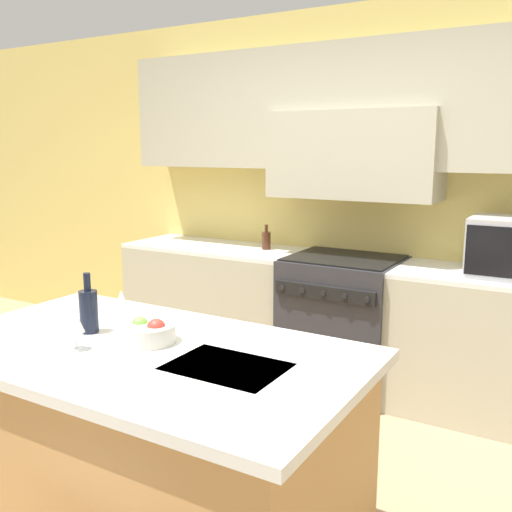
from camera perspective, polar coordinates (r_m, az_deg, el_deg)
back_cabinetry at (r=4.20m, az=10.45°, el=9.25°), size 10.00×0.46×2.70m
back_counter at (r=4.15m, az=8.73°, el=-6.65°), size 3.64×0.62×0.93m
range_stove at (r=4.13m, az=8.63°, el=-6.59°), size 0.76×0.70×0.95m
kitchen_island at (r=2.61m, az=-10.88°, el=-18.07°), size 1.85×1.03×0.89m
wine_bottle at (r=2.65m, az=-16.39°, el=-5.19°), size 0.08×0.08×0.27m
wine_glass_near at (r=2.43m, az=-17.61°, el=-6.37°), size 0.07×0.07×0.17m
wine_glass_far at (r=2.71m, az=-13.30°, el=-4.44°), size 0.07×0.07×0.17m
fruit_bowl at (r=2.47m, az=-10.70°, el=-7.48°), size 0.23×0.23×0.11m
oil_bottle_on_counter at (r=4.38m, az=1.03°, el=1.61°), size 0.07×0.07×0.19m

